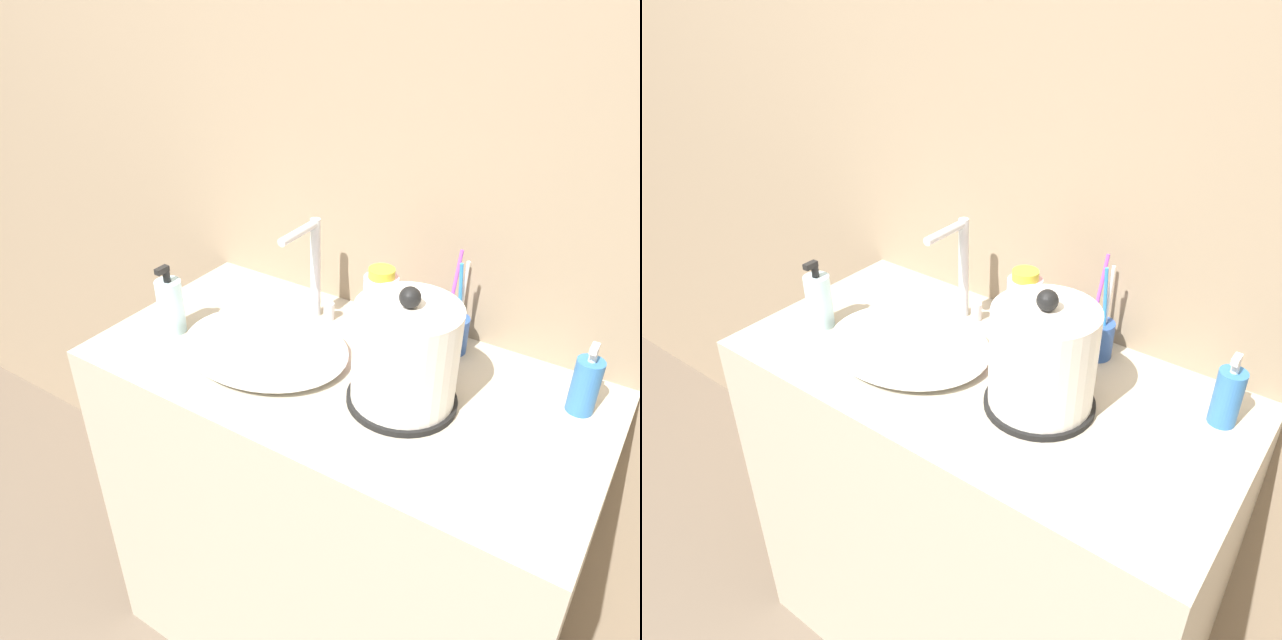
% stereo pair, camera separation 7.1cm
% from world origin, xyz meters
% --- Properties ---
extents(wall_back, '(6.00, 0.04, 2.60)m').
position_xyz_m(wall_back, '(0.00, 0.52, 1.30)').
color(wall_back, gray).
rests_on(wall_back, ground_plane).
extents(vanity_counter, '(1.00, 0.50, 0.88)m').
position_xyz_m(vanity_counter, '(0.00, 0.25, 0.44)').
color(vanity_counter, '#B7AD99').
rests_on(vanity_counter, ground_plane).
extents(sink_basin, '(0.35, 0.29, 0.04)m').
position_xyz_m(sink_basin, '(-0.16, 0.22, 0.89)').
color(sink_basin, white).
rests_on(sink_basin, vanity_counter).
extents(faucet, '(0.06, 0.13, 0.23)m').
position_xyz_m(faucet, '(-0.16, 0.39, 1.00)').
color(faucet, silver).
rests_on(faucet, vanity_counter).
extents(electric_kettle, '(0.20, 0.20, 0.23)m').
position_xyz_m(electric_kettle, '(0.14, 0.23, 0.97)').
color(electric_kettle, black).
rests_on(electric_kettle, vanity_counter).
extents(toothbrush_cup, '(0.06, 0.06, 0.21)m').
position_xyz_m(toothbrush_cup, '(0.15, 0.44, 0.92)').
color(toothbrush_cup, '#2D519E').
rests_on(toothbrush_cup, vanity_counter).
extents(lotion_bottle, '(0.05, 0.05, 0.14)m').
position_xyz_m(lotion_bottle, '(0.42, 0.38, 0.93)').
color(lotion_bottle, '#3370B7').
rests_on(lotion_bottle, vanity_counter).
extents(shampoo_bottle, '(0.05, 0.05, 0.15)m').
position_xyz_m(shampoo_bottle, '(-0.38, 0.18, 0.94)').
color(shampoo_bottle, silver).
rests_on(shampoo_bottle, vanity_counter).
extents(mouthwash_bottle, '(0.07, 0.07, 0.19)m').
position_xyz_m(mouthwash_bottle, '(0.03, 0.35, 0.97)').
color(mouthwash_bottle, '#EAA8C6').
rests_on(mouthwash_bottle, vanity_counter).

